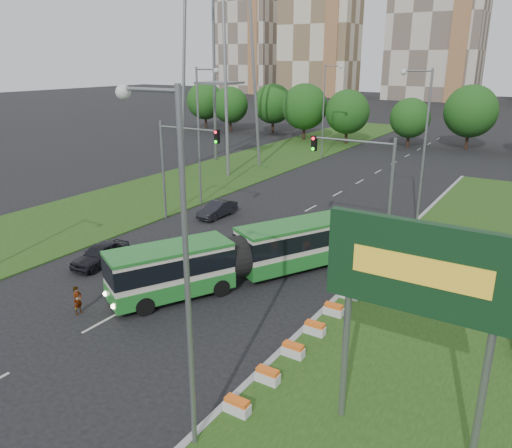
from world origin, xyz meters
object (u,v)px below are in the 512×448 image
Objects in this scene: car_left_near at (101,254)px; shopping_trolley at (117,302)px; traffic_mast_median at (367,177)px; pedestrian at (78,300)px; car_left_far at (217,209)px; articulated_bus at (241,254)px; billboard at (420,279)px; traffic_mast_left at (178,156)px.

shopping_trolley is (5.30, -3.59, -0.41)m from car_left_near.
pedestrian is at bearing -120.90° from traffic_mast_median.
car_left_near is 1.05× the size of car_left_far.
car_left_far is 17.86m from pedestrian.
traffic_mast_median is at bearing -38.21° from pedestrian.
articulated_bus is 9.47m from pedestrian.
billboard is 1.90× the size of car_left_near.
car_left_far is at bearing 5.11° from pedestrian.
shopping_trolley is at bearing -44.57° from pedestrian.
shopping_trolley is at bearing -71.19° from car_left_far.
traffic_mast_median is 1.90× the size of car_left_near.
traffic_mast_left is 12.99× the size of shopping_trolley.
shopping_trolley is (-15.78, 1.70, -5.86)m from billboard.
billboard is 27.79m from car_left_far.
pedestrian reaches higher than car_left_far.
pedestrian is at bearing 179.51° from billboard.
articulated_bus is at bearing -37.79° from pedestrian.
billboard and traffic_mast_median have the same top height.
pedestrian is at bearing -69.13° from traffic_mast_left.
shopping_trolley is (6.85, -13.30, -5.04)m from traffic_mast_left.
billboard reaches higher than car_left_far.
car_left_far is (-8.62, 9.31, -0.95)m from articulated_bus.
shopping_trolley is at bearing -120.14° from traffic_mast_median.
shopping_trolley is at bearing -90.57° from articulated_bus.
pedestrian is at bearing -55.29° from car_left_near.
traffic_mast_median is 5.23× the size of pedestrian.
traffic_mast_median is at bearing 3.77° from traffic_mast_left.
car_left_far is (-20.80, 17.58, -5.50)m from billboard.
car_left_near is at bearing 165.90° from billboard.
traffic_mast_median is at bearing 37.49° from shopping_trolley.
traffic_mast_left is 15.79m from shopping_trolley.
traffic_mast_median is at bearing 115.03° from billboard.
traffic_mast_median reaches higher than articulated_bus.
traffic_mast_left is 12.98m from articulated_bus.
traffic_mast_median is 17.93m from car_left_near.
pedestrian is (-16.96, 0.14, -5.40)m from billboard.
car_left_near is at bearing -133.36° from articulated_bus.
traffic_mast_left reaches higher than articulated_bus.
articulated_bus reaches higher than car_left_far.
articulated_bus reaches higher than car_left_near.
articulated_bus is at bearing 145.81° from billboard.
billboard is 22.40m from car_left_near.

